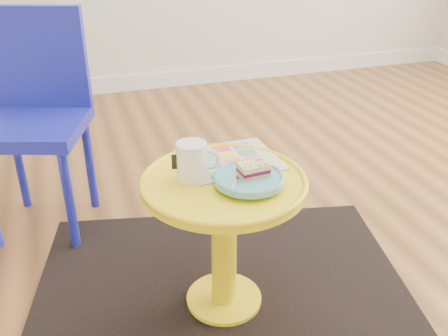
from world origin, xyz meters
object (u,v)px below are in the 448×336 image
object	(u,v)px
newspaper	(230,160)
plate	(249,179)
chair	(36,107)
side_table	(224,217)
mug	(193,160)

from	to	relation	value
newspaper	plate	bearing A→B (deg)	-92.65
chair	newspaper	bearing A→B (deg)	-27.68
plate	side_table	bearing A→B (deg)	137.71
newspaper	plate	distance (m)	0.17
side_table	plate	xyz separation A→B (m)	(0.06, -0.05, 0.15)
mug	plate	xyz separation A→B (m)	(0.14, -0.09, -0.04)
chair	mug	xyz separation A→B (m)	(0.45, -0.71, 0.03)
chair	newspaper	distance (m)	0.87
plate	chair	bearing A→B (deg)	126.58
side_table	mug	distance (m)	0.22
side_table	newspaper	xyz separation A→B (m)	(0.06, 0.12, 0.14)
newspaper	side_table	bearing A→B (deg)	-119.42
newspaper	mug	xyz separation A→B (m)	(-0.14, -0.08, 0.06)
plate	mug	bearing A→B (deg)	148.37
newspaper	mug	size ratio (longest dim) A/B	2.35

